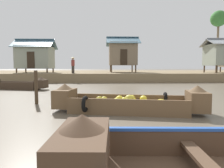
# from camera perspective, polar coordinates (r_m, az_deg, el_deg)

# --- Properties ---
(ground_plane) EXTENTS (300.00, 300.00, 0.00)m
(ground_plane) POSITION_cam_1_polar(r_m,az_deg,el_deg) (11.65, 5.36, -2.77)
(ground_plane) COLOR #665B4C
(riverbank_strip) EXTENTS (160.00, 20.00, 0.89)m
(riverbank_strip) POSITION_cam_1_polar(r_m,az_deg,el_deg) (29.51, 0.73, 2.65)
(riverbank_strip) COLOR #7F6B4C
(riverbank_strip) RESTS_ON ground
(banana_boat) EXTENTS (5.11, 1.93, 0.94)m
(banana_boat) POSITION_cam_1_polar(r_m,az_deg,el_deg) (6.92, 4.34, -5.13)
(banana_boat) COLOR brown
(banana_boat) RESTS_ON ground
(cargo_boat_upstream) EXTENTS (4.42, 1.71, 0.87)m
(cargo_boat_upstream) POSITION_cam_1_polar(r_m,az_deg,el_deg) (15.46, -25.08, -0.13)
(cargo_boat_upstream) COLOR #3D2D21
(cargo_boat_upstream) RESTS_ON ground
(stilt_house_left) EXTENTS (4.37, 3.52, 3.82)m
(stilt_house_left) POSITION_cam_1_polar(r_m,az_deg,el_deg) (25.08, -20.55, 7.12)
(stilt_house_left) COLOR #4C3826
(stilt_house_left) RESTS_ON riverbank_strip
(stilt_house_mid_left) EXTENTS (3.93, 3.89, 4.31)m
(stilt_house_mid_left) POSITION_cam_1_polar(r_m,az_deg,el_deg) (25.31, 2.93, 8.43)
(stilt_house_mid_left) COLOR #4C3826
(stilt_house_mid_left) RESTS_ON riverbank_strip
(palm_tree_near) EXTENTS (1.83, 1.83, 7.18)m
(palm_tree_near) POSITION_cam_1_polar(r_m,az_deg,el_deg) (27.87, 27.56, 15.51)
(palm_tree_near) COLOR brown
(palm_tree_near) RESTS_ON riverbank_strip
(vendor_person) EXTENTS (0.44, 0.44, 1.66)m
(vendor_person) POSITION_cam_1_polar(r_m,az_deg,el_deg) (20.90, -10.83, 5.46)
(vendor_person) COLOR #332D28
(vendor_person) RESTS_ON riverbank_strip
(mooring_post) EXTENTS (0.14, 0.14, 1.39)m
(mooring_post) POSITION_cam_1_polar(r_m,az_deg,el_deg) (8.86, -20.38, -0.90)
(mooring_post) COLOR #423323
(mooring_post) RESTS_ON ground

